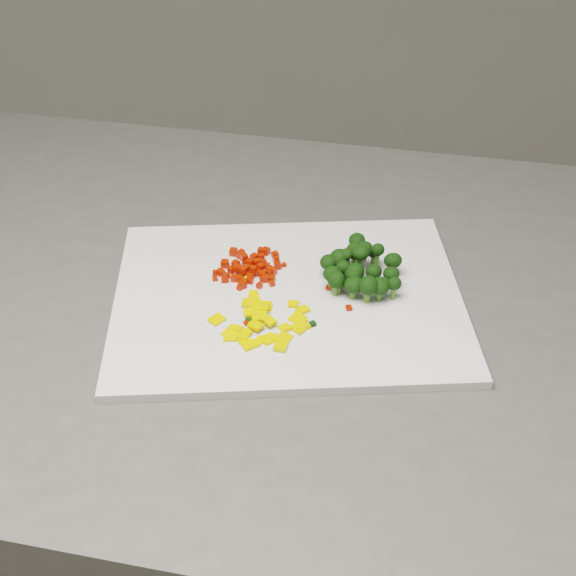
{
  "coord_description": "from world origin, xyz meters",
  "views": [
    {
      "loc": [
        -0.18,
        -0.67,
        1.47
      ],
      "look_at": [
        -0.14,
        0.06,
        0.92
      ],
      "focal_mm": 50.0,
      "sensor_mm": 36.0,
      "label": 1
    }
  ],
  "objects": [
    {
      "name": "broccoli_floret_16",
      "position": [
        -0.07,
        0.09,
        0.92
      ],
      "size": [
        0.02,
        0.02,
        0.03
      ],
      "primitive_type": null,
      "color": "black",
      "rests_on": "broccoli_pile"
    },
    {
      "name": "carrot_cube_31",
      "position": [
        -0.18,
        0.1,
        0.92
      ],
      "size": [
        0.01,
        0.01,
        0.01
      ],
      "primitive_type": "cube",
      "rotation": [
        0.0,
        0.0,
        2.79
      ],
      "color": "red",
      "rests_on": "carrot_pile"
    },
    {
      "name": "counter_block",
      "position": [
        -0.19,
        0.1,
        0.45
      ],
      "size": [
        1.27,
        1.04,
        0.9
      ],
      "primitive_type": "cube",
      "rotation": [
        0.0,
        0.0,
        -0.26
      ],
      "color": "#4F4F4C",
      "rests_on": "ground"
    },
    {
      "name": "pepper_chunk_16",
      "position": [
        -0.13,
        0.01,
        0.91
      ],
      "size": [
        0.01,
        0.01,
        0.0
      ],
      "primitive_type": "cube",
      "rotation": [
        0.0,
        0.11,
        0.02
      ],
      "color": "yellow",
      "rests_on": "pepper_pile"
    },
    {
      "name": "broccoli_pile",
      "position": [
        -0.05,
        0.1,
        0.94
      ],
      "size": [
        0.11,
        0.11,
        0.05
      ],
      "primitive_type": null,
      "color": "black",
      "rests_on": "cutting_board"
    },
    {
      "name": "broccoli_floret_3",
      "position": [
        -0.07,
        0.1,
        0.93
      ],
      "size": [
        0.02,
        0.02,
        0.02
      ],
      "primitive_type": null,
      "color": "black",
      "rests_on": "broccoli_pile"
    },
    {
      "name": "carrot_cube_4",
      "position": [
        -0.15,
        0.14,
        0.91
      ],
      "size": [
        0.01,
        0.01,
        0.01
      ],
      "primitive_type": "cube",
      "rotation": [
        0.0,
        0.0,
        1.82
      ],
      "color": "red",
      "rests_on": "carrot_pile"
    },
    {
      "name": "broccoli_floret_21",
      "position": [
        -0.07,
        0.06,
        0.92
      ],
      "size": [
        0.03,
        0.03,
        0.03
      ],
      "primitive_type": null,
      "color": "black",
      "rests_on": "broccoli_pile"
    },
    {
      "name": "pepper_chunk_4",
      "position": [
        -0.18,
        0.04,
        0.91
      ],
      "size": [
        0.02,
        0.02,
        0.01
      ],
      "primitive_type": "cube",
      "rotation": [
        0.14,
        0.08,
        1.8
      ],
      "color": "yellow",
      "rests_on": "pepper_pile"
    },
    {
      "name": "stray_bit_8",
      "position": [
        -0.07,
        0.11,
        0.91
      ],
      "size": [
        0.01,
        0.01,
        0.0
      ],
      "primitive_type": "cube",
      "rotation": [
        0.0,
        0.0,
        0.78
      ],
      "color": "yellow",
      "rests_on": "cutting_board"
    },
    {
      "name": "pepper_chunk_3",
      "position": [
        -0.2,
        -0.0,
        0.91
      ],
      "size": [
        0.02,
        0.02,
        0.0
      ],
      "primitive_type": "cube",
      "rotation": [
        -0.14,
        -0.04,
        2.42
      ],
      "color": "yellow",
      "rests_on": "pepper_pile"
    },
    {
      "name": "carrot_cube_48",
      "position": [
        -0.19,
        0.08,
        0.91
      ],
      "size": [
        0.01,
        0.01,
        0.01
      ],
      "primitive_type": "cube",
      "rotation": [
        0.0,
        0.0,
        1.28
      ],
      "color": "red",
      "rests_on": "carrot_pile"
    },
    {
      "name": "carrot_cube_34",
      "position": [
        -0.2,
        0.12,
        0.92
      ],
      "size": [
        0.01,
        0.01,
        0.01
      ],
      "primitive_type": "cube",
      "rotation": [
        0.0,
        0.0,
        0.84
      ],
      "color": "red",
      "rests_on": "carrot_pile"
    },
    {
      "name": "carrot_cube_41",
      "position": [
        -0.17,
        0.15,
        0.91
      ],
      "size": [
        0.01,
        0.01,
        0.01
      ],
      "primitive_type": "cube",
      "rotation": [
        0.0,
        0.0,
        1.26
      ],
      "color": "red",
      "rests_on": "carrot_pile"
    },
    {
      "name": "pepper_chunk_8",
      "position": [
        -0.17,
        0.02,
        0.92
      ],
      "size": [
        0.02,
        0.02,
        0.01
      ],
      "primitive_type": "cube",
      "rotation": [
        0.06,
        -0.09,
        0.23
      ],
      "color": "yellow",
      "rests_on": "pepper_pile"
    },
    {
      "name": "carrot_cube_27",
      "position": [
        -0.16,
        0.12,
        0.91
      ],
      "size": [
        0.01,
        0.01,
        0.01
      ],
      "primitive_type": "cube",
      "rotation": [
        0.0,
        0.0,
        1.33
      ],
      "color": "red",
      "rests_on": "carrot_pile"
    },
    {
      "name": "broccoli_floret_15",
      "position": [
        -0.02,
        0.05,
        0.92
      ],
      "size": [
        0.02,
        0.02,
        0.03
      ],
      "primitive_type": null,
      "color": "black",
      "rests_on": "broccoli_pile"
    },
    {
      "name": "carrot_cube_36",
      "position": [
        -0.17,
        0.11,
        0.92
      ],
      "size": [
        0.01,
        0.01,
        0.01
      ],
      "primitive_type": "cube",
      "rotation": [
        0.0,
        0.0,
        2.16
      ],
      "color": "red",
      "rests_on": "carrot_pile"
    },
    {
      "name": "pepper_pile",
      "position": [
        -0.17,
        0.02,
        0.92
      ],
      "size": [
        0.1,
        0.1,
        0.01
      ],
      "primitive_type": null,
      "color": "yellow",
      "rests_on": "cutting_board"
    },
    {
      "name": "pepper_chunk_35",
      "position": [
        -0.15,
        -0.01,
        0.91
      ],
      "size": [
        0.02,
        0.02,
        0.01
      ],
      "primitive_type": "cube",
      "rotation": [
        0.14,
        0.04,
        1.06
      ],
      "color": "yellow",
      "rests_on": "pepper_pile"
    },
    {
      "name": "broccoli_floret_4",
      "position": [
        -0.09,
        0.07,
        0.93
      ],
      "size": [
        0.03,
        0.03,
        0.03
      ],
      "primitive_type": null,
      "color": "black",
      "rests_on": "broccoli_pile"
    },
    {
      "name": "carrot_cube_17",
      "position": [
        -0.18,
        0.12,
        0.91
      ],
      "size": [
        0.01,
        0.01,
        0.01
      ],
      "primitive_type": "cube",
      "rotation": [
        0.0,
        0.0,
        1.28
      ],
      "color": "red",
      "rests_on": "carrot_pile"
    },
    {
      "name": "pepper_chunk_37",
      "position": [
        -0.16,
        0.01,
        0.92
      ],
      "size": [
        0.02,
        0.02,
        0.0
      ],
      "primitive_type": "cube",
      "rotation": [
        -0.06,
        0.0,
        2.16
      ],
      "color": "yellow",
      "rests_on": "pepper_pile"
    },
    {
      "name": "carrot_cube_40",
      "position": [
        -0.16,
        0.13,
        0.91
      ],
      "size": [
        0.01,
        0.01,
        0.01
      ],
      "primitive_type": "cube",
      "rotation": [
        0.0,
        0.0,
        3.14
      ],
      "color": "red",
      "rests_on": "carrot_pile"
    },
    {
      "name": "pepper_chunk_30",
      "position": [
        -0.16,
        0.04,
        0.91
      ],
      "size": [
        0.01,
        0.01,
        0.01
      ],
      "primitive_type": "cube",
      "rotation": [
        -0.06,
        -0.13,
        3.13
      ],
      "color": "yellow",
      "rests_on": "pepper_pile"
    },
    {
      "name": "carrot_cube_5",
      "position": [
        -0.16,
        0.11,
        0.91
      ],
      "size": [
        0.01,
        0.01,
        0.01
      ],
      "primitive_type": "cube",
      "rotation": [
        0.0,
        0.0,
        2.54
      ],
      "color": "red",
      "rests_on": "carrot_pile"
    },
    {
      "name": "broccoli_floret_22",
      "position": [
        -0.05,
        0.15,
        0.92
      ],
      "size": [
        0.03,
        0.03,
        0.03
      ],
      "primitive_type": null,
      "color": "black",
      "rests_on": "broccoli_pile"
    },
    {
      "name": "carrot_cube_18",
      "position": [
        -0.21,
        0.09,
        0.91
      ],
      "size": [
        0.01,
        0.01,
        0.01
      ],
      "primitive_type": "cube",
      "rotation": [
        0.0,
        0.0,
        0.02
      ],
      "color": "red",
      "rests_on": "carrot_pile"
    },
    {
      "name": "carrot_cube_14",
      "position": [
        -0.18,
        0.11,
        0.92
      ],
      "size": [
        0.01,
        0.01,
        0.01
      ],
      "primitive_type": "cube",
      "rotation": [
        0.0,
        0.0,
        0.57
      ],
      "color": "red",
      "rests_on": "carrot_pile"
    },
    {
      "name": "carrot_cube_16",
      "position": [
        -0.19,
        0.09,
        0.91
      ],
      "size": [
        0.01,
        0.01,
        0.01
      ],
      "primitive_type": "cube",
      "rotation": [
        0.0,
        0.0,
        3.07
      ],
      "color": "red",
      "rests_on": "carrot_pile"
    },
    {
      "name": "broccoli_floret_2",
      "position": [
        -0.04,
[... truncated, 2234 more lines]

